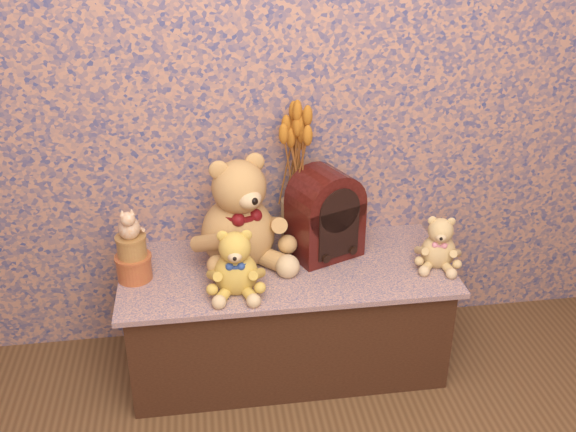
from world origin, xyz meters
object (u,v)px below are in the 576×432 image
at_px(teddy_medium, 235,258).
at_px(cat_figurine, 128,221).
at_px(teddy_small, 439,239).
at_px(ceramic_vase, 296,223).
at_px(biscuit_tin_lower, 134,267).
at_px(cathedral_radio, 325,213).
at_px(teddy_large, 237,206).

xyz_separation_m(teddy_medium, cat_figurine, (-0.36, 0.13, 0.11)).
bearing_deg(teddy_medium, cat_figurine, 164.91).
distance_m(teddy_small, ceramic_vase, 0.56).
distance_m(ceramic_vase, biscuit_tin_lower, 0.65).
height_order(teddy_medium, ceramic_vase, teddy_medium).
relative_size(teddy_medium, ceramic_vase, 1.32).
relative_size(teddy_small, cathedral_radio, 0.62).
height_order(cathedral_radio, ceramic_vase, cathedral_radio).
xyz_separation_m(teddy_small, ceramic_vase, (-0.51, 0.23, -0.01)).
xyz_separation_m(teddy_large, ceramic_vase, (0.23, 0.09, -0.13)).
bearing_deg(teddy_large, teddy_medium, -119.77).
xyz_separation_m(teddy_small, biscuit_tin_lower, (-1.13, 0.06, -0.06)).
bearing_deg(cat_figurine, biscuit_tin_lower, 0.00).
distance_m(teddy_medium, teddy_small, 0.77).
height_order(cathedral_radio, cat_figurine, cathedral_radio).
xyz_separation_m(teddy_large, cathedral_radio, (0.33, 0.01, -0.05)).
relative_size(cathedral_radio, biscuit_tin_lower, 2.79).
xyz_separation_m(teddy_small, cathedral_radio, (-0.41, 0.14, 0.07)).
height_order(ceramic_vase, biscuit_tin_lower, ceramic_vase).
bearing_deg(cat_figurine, teddy_large, 6.81).
height_order(teddy_small, cat_figurine, cat_figurine).
relative_size(teddy_large, ceramic_vase, 2.34).
height_order(teddy_small, ceramic_vase, teddy_small).
bearing_deg(cat_figurine, teddy_small, -7.50).
height_order(teddy_large, ceramic_vase, teddy_large).
bearing_deg(teddy_small, teddy_large, -172.67).
distance_m(teddy_large, cat_figurine, 0.40).
relative_size(teddy_small, cat_figurine, 1.75).
bearing_deg(cathedral_radio, teddy_small, -41.76).
distance_m(teddy_small, cathedral_radio, 0.44).
height_order(teddy_small, cathedral_radio, cathedral_radio).
distance_m(cathedral_radio, ceramic_vase, 0.15).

